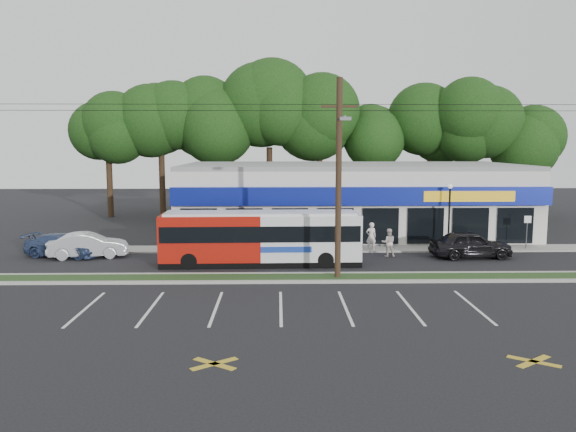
% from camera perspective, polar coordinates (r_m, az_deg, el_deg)
% --- Properties ---
extents(ground, '(120.00, 120.00, 0.00)m').
position_cam_1_polar(ground, '(27.55, -0.99, -6.93)').
color(ground, black).
rests_on(ground, ground).
extents(grass_strip, '(40.00, 1.60, 0.12)m').
position_cam_1_polar(grass_strip, '(28.51, -1.00, -6.32)').
color(grass_strip, '#223917').
rests_on(grass_strip, ground).
extents(curb_south, '(40.00, 0.25, 0.14)m').
position_cam_1_polar(curb_south, '(27.68, -1.00, -6.71)').
color(curb_south, '#9E9E93').
rests_on(curb_south, ground).
extents(curb_north, '(40.00, 0.25, 0.14)m').
position_cam_1_polar(curb_north, '(29.33, -1.00, -5.91)').
color(curb_north, '#9E9E93').
rests_on(curb_north, ground).
extents(sidewalk, '(32.00, 2.20, 0.10)m').
position_cam_1_polar(sidewalk, '(36.68, 6.83, -3.31)').
color(sidewalk, '#9E9E93').
rests_on(sidewalk, ground).
extents(strip_mall, '(25.00, 12.55, 5.30)m').
position_cam_1_polar(strip_mall, '(43.18, 6.28, 1.77)').
color(strip_mall, beige).
rests_on(strip_mall, ground).
extents(utility_pole, '(50.00, 2.77, 10.00)m').
position_cam_1_polar(utility_pole, '(27.82, 4.84, 4.48)').
color(utility_pole, black).
rests_on(utility_pole, ground).
extents(lamp_post, '(0.30, 0.30, 4.25)m').
position_cam_1_polar(lamp_post, '(37.41, 16.07, 0.72)').
color(lamp_post, black).
rests_on(lamp_post, ground).
extents(sign_post, '(0.45, 0.10, 2.23)m').
position_cam_1_polar(sign_post, '(39.10, 23.13, -0.96)').
color(sign_post, '#59595E').
rests_on(sign_post, ground).
extents(tree_line, '(46.76, 6.76, 11.83)m').
position_cam_1_polar(tree_line, '(52.89, 3.33, 9.06)').
color(tree_line, black).
rests_on(tree_line, ground).
extents(metrobus, '(11.27, 2.63, 3.02)m').
position_cam_1_polar(metrobus, '(31.65, -2.78, -2.12)').
color(metrobus, '#A4160C').
rests_on(metrobus, ground).
extents(car_dark, '(4.90, 2.20, 1.63)m').
position_cam_1_polar(car_dark, '(35.39, 18.05, -2.75)').
color(car_dark, black).
rests_on(car_dark, ground).
extents(car_silver, '(4.78, 2.40, 1.51)m').
position_cam_1_polar(car_silver, '(35.78, -19.63, -2.81)').
color(car_silver, '#B9BBC1').
rests_on(car_silver, ground).
extents(car_blue, '(5.08, 2.95, 1.38)m').
position_cam_1_polar(car_blue, '(36.63, -21.83, -2.79)').
color(car_blue, navy).
rests_on(car_blue, ground).
extents(pedestrian_a, '(0.73, 0.53, 1.84)m').
position_cam_1_polar(pedestrian_a, '(36.19, 8.44, -2.09)').
color(pedestrian_a, white).
rests_on(pedestrian_a, ground).
extents(pedestrian_b, '(0.87, 0.70, 1.71)m').
position_cam_1_polar(pedestrian_b, '(34.57, 10.17, -2.67)').
color(pedestrian_b, silver).
rests_on(pedestrian_b, ground).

